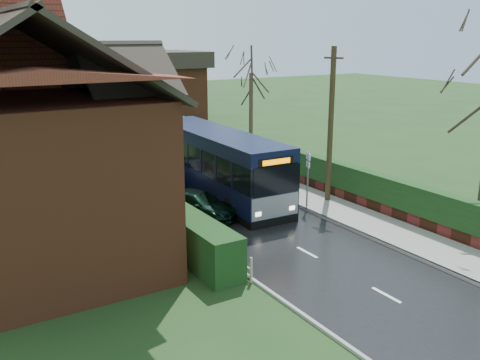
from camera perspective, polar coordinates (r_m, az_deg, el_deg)
ground at (r=21.95m, az=3.91°, el=-6.03°), size 140.00×140.00×0.00m
road at (r=30.24m, az=-7.07°, el=-0.10°), size 6.00×100.00×0.02m
pavement at (r=32.14m, az=-0.17°, el=1.04°), size 2.50×100.00×0.14m
kerb_right at (r=31.55m, az=-2.04°, el=0.76°), size 0.12×100.00×0.14m
kerb_left at (r=29.17m, az=-12.53°, el=-0.85°), size 0.12×100.00×0.10m
front_hedge at (r=24.16m, az=-10.61°, el=-2.25°), size 1.20×16.00×1.60m
picket_fence at (r=24.52m, az=-8.94°, el=-2.76°), size 0.10×16.00×0.90m
right_wall_hedge at (r=32.73m, az=2.15°, el=3.00°), size 0.60×50.00×1.80m
brick_house at (r=21.94m, az=-22.74°, el=4.68°), size 9.30×14.60×10.30m
bus at (r=27.06m, az=-2.47°, el=1.72°), size 2.78×10.91×3.29m
car_silver at (r=28.57m, az=-8.99°, el=0.42°), size 2.75×4.61×1.47m
car_green at (r=24.11m, az=-4.50°, el=-2.61°), size 3.31×4.31×1.16m
car_distant at (r=62.62m, az=-19.88°, el=7.66°), size 1.66×4.12×1.33m
bus_stop_sign at (r=24.83m, az=7.25°, el=0.84°), size 0.19×0.41×2.78m
telegraph_pole at (r=25.74m, az=9.64°, el=5.69°), size 0.42×0.93×7.46m
tree_right_far at (r=38.21m, az=1.20°, el=11.88°), size 3.96×3.96×7.65m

